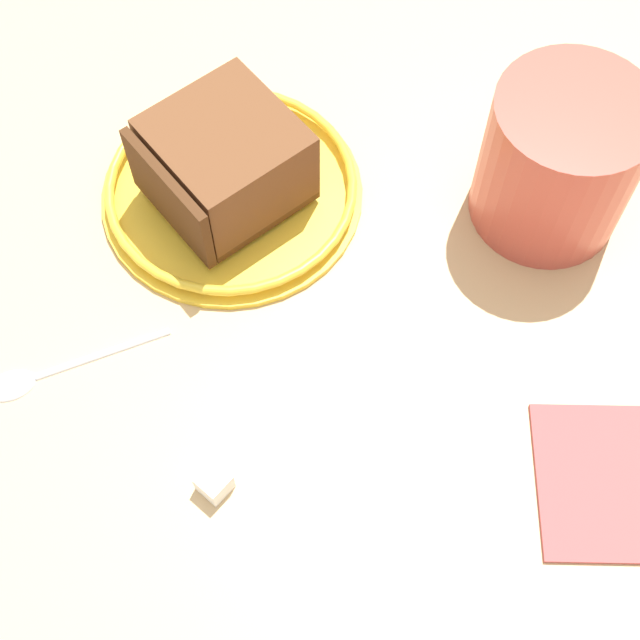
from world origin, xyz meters
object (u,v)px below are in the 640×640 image
(cake_slice, at_px, (218,162))
(folded_napkin, at_px, (623,481))
(teaspoon, at_px, (31,374))
(small_plate, at_px, (226,189))
(tea_mug, at_px, (554,160))
(sugar_cube, at_px, (207,483))

(cake_slice, bearing_deg, folded_napkin, -41.41)
(folded_napkin, bearing_deg, cake_slice, 138.59)
(teaspoon, bearing_deg, folded_napkin, -12.51)
(small_plate, xyz_separation_m, tea_mug, (0.21, -0.01, 0.04))
(small_plate, xyz_separation_m, teaspoon, (-0.11, -0.13, -0.00))
(teaspoon, xyz_separation_m, folded_napkin, (0.34, -0.08, -0.00))
(small_plate, distance_m, teaspoon, 0.17)
(tea_mug, bearing_deg, small_plate, 175.94)
(small_plate, bearing_deg, cake_slice, -142.91)
(small_plate, relative_size, folded_napkin, 1.64)
(tea_mug, bearing_deg, cake_slice, 176.43)
(small_plate, relative_size, teaspoon, 1.56)
(cake_slice, relative_size, tea_mug, 1.03)
(cake_slice, xyz_separation_m, folded_napkin, (0.23, -0.20, -0.04))
(teaspoon, relative_size, sugar_cube, 6.82)
(small_plate, height_order, cake_slice, cake_slice)
(cake_slice, relative_size, teaspoon, 1.09)
(cake_slice, distance_m, tea_mug, 0.21)
(small_plate, xyz_separation_m, folded_napkin, (0.23, -0.21, -0.00))
(folded_napkin, bearing_deg, sugar_cube, 179.04)
(cake_slice, distance_m, teaspoon, 0.17)
(small_plate, height_order, folded_napkin, small_plate)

